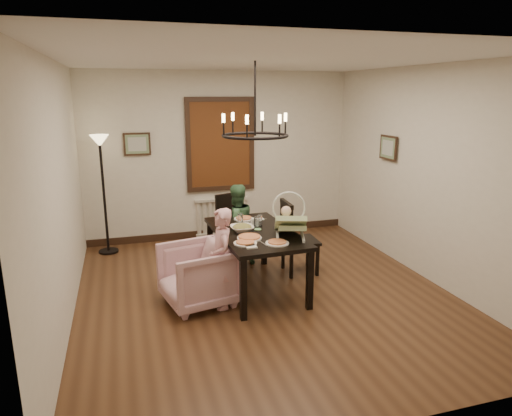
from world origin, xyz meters
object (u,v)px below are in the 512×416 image
baby_bouncer (290,222)px  drinking_glass (257,222)px  chair_right (300,237)px  elderly_woman (222,267)px  floor_lamp (104,197)px  dining_table (255,237)px  seated_man (236,232)px  chair_far (235,227)px  armchair (198,275)px

baby_bouncer → drinking_glass: (-0.27, 0.49, -0.12)m
chair_right → elderly_woman: bearing=122.1°
baby_bouncer → floor_lamp: size_ratio=0.32×
dining_table → seated_man: 0.90m
chair_right → drinking_glass: bearing=109.9°
seated_man → baby_bouncer: size_ratio=1.70×
chair_far → elderly_woman: bearing=-127.3°
chair_far → drinking_glass: 1.11m
armchair → seated_man: 1.35m
armchair → elderly_woman: bearing=48.2°
chair_far → drinking_glass: chair_far is taller
chair_right → baby_bouncer: size_ratio=1.79×
dining_table → drinking_glass: bearing=62.3°
seated_man → drinking_glass: seated_man is taller
baby_bouncer → elderly_woman: bearing=-160.6°
drinking_glass → dining_table: bearing=-115.0°
armchair → elderly_woman: 0.32m
chair_right → chair_far: bearing=43.3°
floor_lamp → chair_far: bearing=-22.8°
seated_man → chair_far: bearing=-114.3°
chair_far → chair_right: bearing=-67.2°
baby_bouncer → drinking_glass: 0.57m
dining_table → elderly_woman: bearing=-146.4°
chair_right → drinking_glass: chair_right is taller
chair_right → drinking_glass: size_ratio=7.11×
dining_table → chair_right: bearing=21.9°
chair_far → seated_man: 0.30m
elderly_woman → baby_bouncer: size_ratio=1.70×
armchair → drinking_glass: drinking_glass is taller
floor_lamp → elderly_woman: bearing=-60.6°
seated_man → drinking_glass: 0.84m
armchair → baby_bouncer: size_ratio=1.38×
chair_right → drinking_glass: (-0.69, -0.22, 0.32)m
chair_right → armchair: 1.64m
chair_right → armchair: chair_right is taller
chair_far → baby_bouncer: (0.30, -1.54, 0.47)m
chair_right → seated_man: (-0.78, 0.54, -0.02)m
seated_man → floor_lamp: bearing=-44.8°
armchair → baby_bouncer: (1.10, -0.13, 0.59)m
floor_lamp → drinking_glass: bearing=-44.1°
seated_man → drinking_glass: size_ratio=6.77×
elderly_woman → chair_right: bearing=119.7°
baby_bouncer → floor_lamp: floor_lamp is taller
chair_far → drinking_glass: (0.03, -1.05, 0.36)m
baby_bouncer → chair_right: bearing=77.2°
chair_right → floor_lamp: floor_lamp is taller
dining_table → chair_right: size_ratio=1.62×
chair_right → drinking_glass: 0.79m
seated_man → floor_lamp: size_ratio=0.55×
dining_table → chair_far: 1.20m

